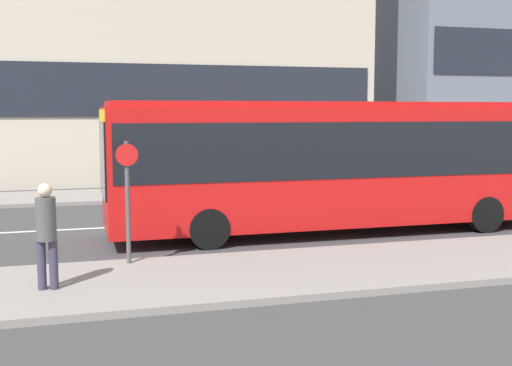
{
  "coord_description": "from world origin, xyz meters",
  "views": [
    {
      "loc": [
        -3.24,
        -17.81,
        3.2
      ],
      "look_at": [
        1.36,
        -1.99,
        1.34
      ],
      "focal_mm": 45.0,
      "sensor_mm": 36.0,
      "label": 1
    }
  ],
  "objects_px": {
    "city_bus": "(338,158)",
    "pedestrian_near_stop": "(46,229)",
    "parked_car_0": "(506,177)",
    "bus_stop_sign": "(127,192)"
  },
  "relations": [
    {
      "from": "city_bus",
      "to": "pedestrian_near_stop",
      "type": "xyz_separation_m",
      "value": [
        -7.18,
        -4.15,
        -0.78
      ]
    },
    {
      "from": "pedestrian_near_stop",
      "to": "parked_car_0",
      "type": "bearing_deg",
      "value": 39.44
    },
    {
      "from": "city_bus",
      "to": "bus_stop_sign",
      "type": "bearing_deg",
      "value": -154.62
    },
    {
      "from": "city_bus",
      "to": "pedestrian_near_stop",
      "type": "bearing_deg",
      "value": -149.31
    },
    {
      "from": "parked_car_0",
      "to": "bus_stop_sign",
      "type": "bearing_deg",
      "value": -151.6
    },
    {
      "from": "bus_stop_sign",
      "to": "city_bus",
      "type": "bearing_deg",
      "value": 24.71
    },
    {
      "from": "city_bus",
      "to": "bus_stop_sign",
      "type": "xyz_separation_m",
      "value": [
        -5.67,
        -2.61,
        -0.38
      ]
    },
    {
      "from": "parked_car_0",
      "to": "bus_stop_sign",
      "type": "relative_size",
      "value": 1.81
    },
    {
      "from": "parked_car_0",
      "to": "pedestrian_near_stop",
      "type": "bearing_deg",
      "value": -149.71
    },
    {
      "from": "pedestrian_near_stop",
      "to": "bus_stop_sign",
      "type": "height_order",
      "value": "bus_stop_sign"
    }
  ]
}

